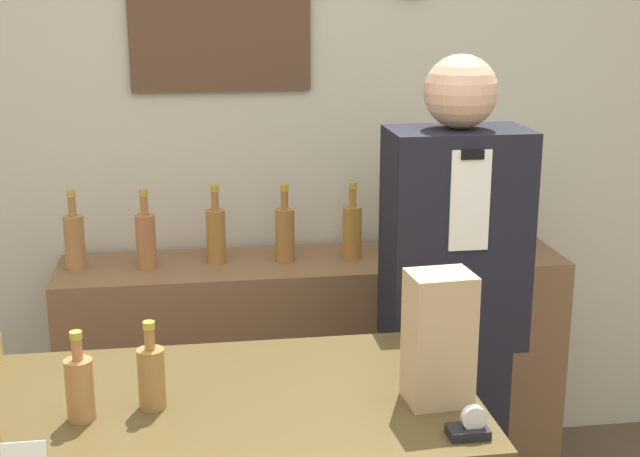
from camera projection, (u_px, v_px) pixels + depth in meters
The scene contains 15 objects.
back_wall at pixel (262, 136), 3.49m from camera, with size 5.20×0.09×2.70m.
back_shelf at pixel (314, 371), 3.49m from camera, with size 1.91×0.42×0.92m.
shopkeeper at pixel (451, 324), 2.89m from camera, with size 0.44×0.27×1.73m.
potted_plant at pixel (473, 204), 3.42m from camera, with size 0.29×0.29×0.36m.
paper_bag at pixel (439, 338), 2.10m from camera, with size 0.16×0.13×0.32m.
tape_dispenser at pixel (470, 427), 1.96m from camera, with size 0.09×0.06×0.07m.
price_card_right at pixel (23, 456), 1.83m from camera, with size 0.09×0.02×0.06m.
counter_bottle_2 at pixel (80, 387), 2.03m from camera, with size 0.06×0.06×0.22m.
counter_bottle_3 at pixel (151, 375), 2.09m from camera, with size 0.06×0.06×0.22m.
shelf_bottle_0 at pixel (75, 240), 3.22m from camera, with size 0.07×0.07×0.30m.
shelf_bottle_1 at pixel (146, 239), 3.24m from camera, with size 0.07×0.07×0.30m.
shelf_bottle_2 at pixel (216, 234), 3.31m from camera, with size 0.07×0.07×0.30m.
shelf_bottle_3 at pixel (285, 233), 3.32m from camera, with size 0.07×0.07×0.30m.
shelf_bottle_4 at pixel (352, 230), 3.36m from camera, with size 0.07×0.07×0.30m.
shelf_bottle_5 at pixel (416, 226), 3.41m from camera, with size 0.07×0.07×0.30m.
Camera 1 is at (-0.29, -1.46, 1.92)m, focal length 50.00 mm.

